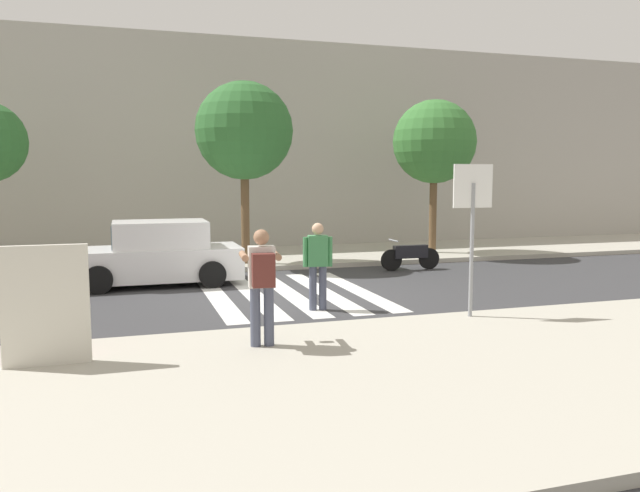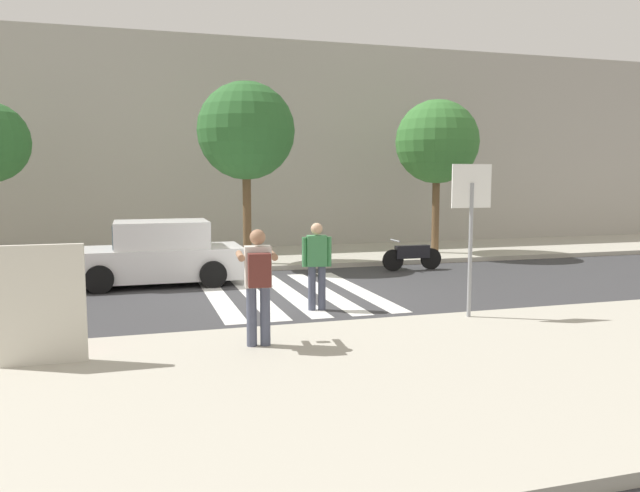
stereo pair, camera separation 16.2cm
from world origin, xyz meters
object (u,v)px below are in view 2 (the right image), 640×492
object	(u,v)px
parked_car_white	(158,255)
street_tree_center	(246,131)
photographer_with_backpack	(258,277)
advertising_board	(42,305)
street_tree_east	(437,142)
stop_sign	(471,206)
motorcycle	(412,256)
pedestrian_crossing	(317,261)

from	to	relation	value
parked_car_white	street_tree_center	distance (m)	4.59
parked_car_white	street_tree_center	world-z (taller)	street_tree_center
photographer_with_backpack	advertising_board	xyz separation A→B (m)	(-2.91, -0.03, -0.23)
street_tree_center	street_tree_east	xyz separation A→B (m)	(6.30, 0.65, -0.17)
stop_sign	parked_car_white	size ratio (longest dim) A/B	0.66
street_tree_center	parked_car_white	bearing A→B (deg)	-140.97
parked_car_white	motorcycle	world-z (taller)	parked_car_white
advertising_board	motorcycle	bearing A→B (deg)	39.03
street_tree_east	advertising_board	world-z (taller)	street_tree_east
stop_sign	motorcycle	xyz separation A→B (m)	(1.80, 6.16, -1.69)
street_tree_east	advertising_board	distance (m)	14.49
pedestrian_crossing	parked_car_white	bearing A→B (deg)	125.97
street_tree_east	photographer_with_backpack	bearing A→B (deg)	-129.27
stop_sign	motorcycle	bearing A→B (deg)	73.74
pedestrian_crossing	street_tree_east	xyz separation A→B (m)	(6.01, 6.70, 2.73)
parked_car_white	stop_sign	bearing A→B (deg)	-48.82
street_tree_center	advertising_board	size ratio (longest dim) A/B	3.21
motorcycle	street_tree_center	distance (m)	5.83
street_tree_east	motorcycle	bearing A→B (deg)	-128.79
photographer_with_backpack	pedestrian_crossing	size ratio (longest dim) A/B	1.00
photographer_with_backpack	street_tree_center	bearing A→B (deg)	80.83
photographer_with_backpack	parked_car_white	size ratio (longest dim) A/B	0.42
motorcycle	street_tree_center	world-z (taller)	street_tree_center
street_tree_center	stop_sign	bearing A→B (deg)	-72.31
stop_sign	pedestrian_crossing	bearing A→B (deg)	139.82
street_tree_center	advertising_board	world-z (taller)	street_tree_center
street_tree_center	pedestrian_crossing	bearing A→B (deg)	-87.31
motorcycle	advertising_board	xyz separation A→B (m)	(-8.66, -7.02, 0.53)
parked_car_white	street_tree_east	world-z (taller)	street_tree_east
photographer_with_backpack	advertising_board	size ratio (longest dim) A/B	1.08
stop_sign	photographer_with_backpack	world-z (taller)	stop_sign
motorcycle	parked_car_white	bearing A→B (deg)	-177.52
parked_car_white	advertising_board	bearing A→B (deg)	-104.53
pedestrian_crossing	street_tree_center	distance (m)	6.72
motorcycle	street_tree_center	size ratio (longest dim) A/B	0.34
stop_sign	street_tree_center	world-z (taller)	street_tree_center
stop_sign	street_tree_east	distance (m)	9.52
parked_car_white	pedestrian_crossing	bearing A→B (deg)	-54.03
street_tree_center	advertising_board	bearing A→B (deg)	-116.14
parked_car_white	motorcycle	distance (m)	6.93
street_tree_east	stop_sign	bearing A→B (deg)	-113.62
motorcycle	street_tree_east	world-z (taller)	street_tree_east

